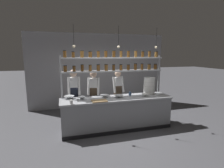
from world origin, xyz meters
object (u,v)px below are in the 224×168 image
Objects in this scene: serving_cup_front at (71,102)px; cutting_board at (99,101)px; prep_bowl_center_back at (105,96)px; chef_center at (94,94)px; prep_bowl_center_front at (145,95)px; chef_left at (74,93)px; spice_shelf_unit at (114,65)px; container_stack at (149,86)px; chef_right at (118,91)px; prep_bowl_near_left at (69,97)px; serving_cup_by_board at (130,94)px; prep_bowl_near_right at (119,96)px; prep_bowl_far_left at (82,98)px.

cutting_board is at bearing 5.38° from serving_cup_front.
chef_center is at bearing 120.02° from prep_bowl_center_back.
prep_bowl_center_back reaches higher than prep_bowl_center_front.
chef_left is at bearing 81.59° from serving_cup_front.
container_stack is at bearing -6.40° from spice_shelf_unit.
spice_shelf_unit is 1.87× the size of chef_right.
prep_bowl_center_front is 1.20m from prep_bowl_center_back.
spice_shelf_unit is 0.94m from prep_bowl_center_back.
prep_bowl_near_left is 1.76m from serving_cup_by_board.
prep_bowl_near_left is at bearing 169.39° from prep_bowl_near_right.
spice_shelf_unit is 10.48× the size of prep_bowl_near_left.
chef_center is at bearing -167.81° from chef_right.
chef_left reaches higher than prep_bowl_near_left.
prep_bowl_near_right is 1.25× the size of prep_bowl_far_left.
prep_bowl_center_front is (0.59, -0.81, 0.03)m from chef_right.
container_stack is 2.43m from prep_bowl_near_left.
chef_left is 1.34m from prep_bowl_near_right.
cutting_board is 1.38× the size of prep_bowl_near_left.
chef_left is at bearing -174.96° from chef_right.
serving_cup_front is at bearing -86.85° from prep_bowl_near_left.
prep_bowl_center_back is (-0.33, -0.20, -0.86)m from spice_shelf_unit.
container_stack is 2.46m from serving_cup_front.
serving_cup_by_board reaches higher than prep_bowl_center_front.
spice_shelf_unit reaches higher than serving_cup_front.
prep_bowl_near_left is (-1.32, -0.09, -0.86)m from spice_shelf_unit.
container_stack is at bearing 44.84° from prep_bowl_center_front.
container_stack is 1.76× the size of prep_bowl_near_left.
chef_right is 4.04× the size of cutting_board.
cutting_board is 1.66× the size of prep_bowl_center_front.
prep_bowl_near_left reaches higher than prep_bowl_far_left.
cutting_board is at bearing -121.45° from prep_bowl_center_back.
chef_center reaches higher than prep_bowl_near_left.
container_stack is (1.11, -0.12, -0.64)m from spice_shelf_unit.
chef_right is 1.04m from container_stack.
container_stack is at bearing 3.04° from prep_bowl_center_back.
prep_bowl_center_back is (0.82, -0.46, -0.03)m from chef_left.
serving_cup_front is (-1.55, -1.07, 0.05)m from chef_right.
cutting_board is 1.80× the size of prep_bowl_far_left.
chef_center is at bearing 159.13° from spice_shelf_unit.
prep_bowl_center_back reaches higher than cutting_board.
prep_bowl_center_back is 0.64m from prep_bowl_far_left.
prep_bowl_near_left is (-0.75, 0.49, 0.03)m from cutting_board.
prep_bowl_far_left is (-1.24, -0.64, 0.02)m from chef_right.
container_stack is 0.70m from serving_cup_by_board.
prep_bowl_center_back is at bearing -25.35° from chef_left.
chef_center reaches higher than cutting_board.
prep_bowl_near_right reaches higher than cutting_board.
container_stack reaches higher than prep_bowl_far_left.
prep_bowl_center_back is at bearing -44.98° from chef_center.
serving_cup_front is at bearing -167.72° from container_stack.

